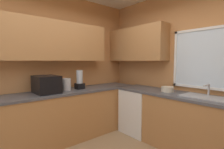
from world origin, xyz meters
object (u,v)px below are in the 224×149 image
sink_assembly (204,97)px  dishwasher (139,111)px  blender_appliance (80,81)px  bowl (167,89)px  microwave (46,84)px  kettle (67,85)px

sink_assembly → dishwasher: bearing=-178.3°
dishwasher → blender_appliance: size_ratio=2.40×
bowl → blender_appliance: (-1.26, -1.01, 0.12)m
dishwasher → sink_assembly: bearing=1.7°
bowl → blender_appliance: 1.62m
dishwasher → microwave: size_ratio=1.80×
sink_assembly → microwave: bearing=-138.5°
kettle → blender_appliance: (-0.02, 0.28, 0.05)m
sink_assembly → blender_appliance: blender_appliance is taller
sink_assembly → kettle: bearing=-145.0°
blender_appliance → kettle: bearing=-85.9°
dishwasher → blender_appliance: (-0.66, -0.98, 0.64)m
kettle → blender_appliance: bearing=94.1°
dishwasher → kettle: bearing=-117.0°
kettle → sink_assembly: bearing=35.0°
kettle → bowl: bearing=46.0°
dishwasher → bowl: 0.80m
microwave → kettle: bearing=86.8°
kettle → microwave: bearing=-93.2°
sink_assembly → bowl: bearing=-179.4°
microwave → bowl: (1.26, 1.64, -0.10)m
microwave → sink_assembly: 2.49m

